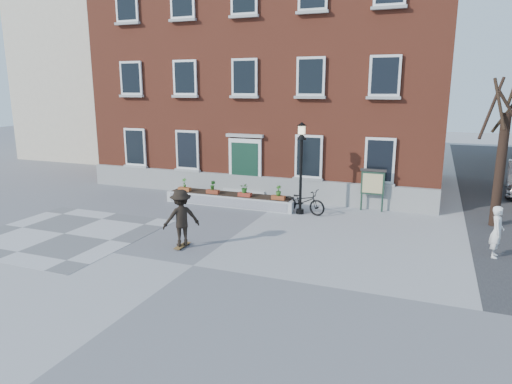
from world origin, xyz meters
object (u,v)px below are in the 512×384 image
at_px(lamp_post, 301,155).
at_px(notice_board, 373,183).
at_px(bicycle, 303,201).
at_px(skateboarder, 181,218).
at_px(bystander, 497,232).

relative_size(lamp_post, notice_board, 2.10).
bearing_deg(notice_board, lamp_post, -150.72).
height_order(bicycle, notice_board, notice_board).
bearing_deg(lamp_post, bicycle, 37.92).
xyz_separation_m(bicycle, skateboarder, (-2.66, -5.65, 0.50)).
bearing_deg(bicycle, notice_board, -49.56).
xyz_separation_m(bicycle, lamp_post, (-0.10, -0.08, 2.00)).
distance_m(bicycle, bystander, 7.68).
bearing_deg(notice_board, bicycle, -151.07).
distance_m(bystander, skateboarder, 10.21).
distance_m(bystander, notice_board, 6.18).
bearing_deg(notice_board, skateboarder, -126.89).
relative_size(lamp_post, skateboarder, 1.96).
distance_m(bicycle, skateboarder, 6.27).
relative_size(bicycle, notice_board, 1.10).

